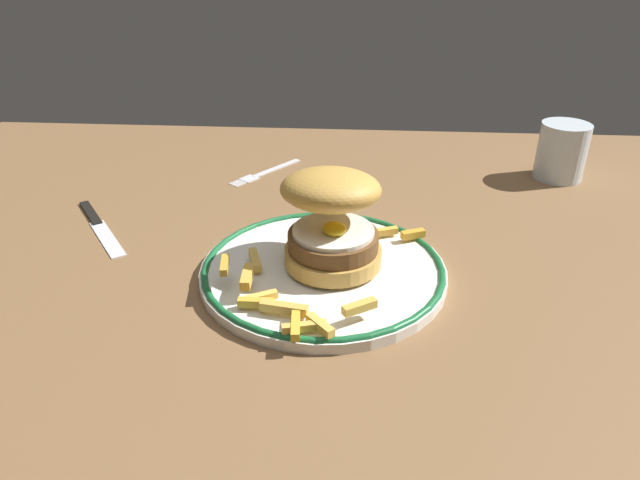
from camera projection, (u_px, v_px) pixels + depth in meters
The scene contains 7 objects.
ground_plane at pixel (351, 272), 69.03cm from camera, with size 144.30×98.45×4.00cm, color brown.
dinner_plate at pixel (320, 269), 64.12cm from camera, with size 27.43×27.43×1.60cm.
burger at pixel (328, 216), 62.31cm from camera, with size 11.60×13.19×10.98cm.
fries_pile at pixel (307, 271), 60.97cm from camera, with size 22.60×24.14×2.32cm.
water_glass at pixel (559, 154), 88.07cm from camera, with size 7.35×7.35×8.65cm.
fork at pixel (263, 172), 91.43cm from camera, with size 9.87×12.26×0.36cm.
knife at pixel (94, 222), 75.75cm from camera, with size 11.94×15.34×0.70cm.
Camera 1 is at (0.36, -58.86, 34.46)cm, focal length 32.18 mm.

